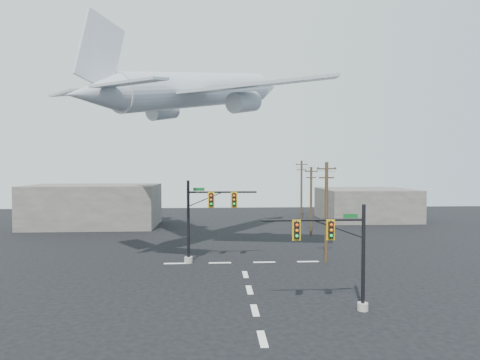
{
  "coord_description": "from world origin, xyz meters",
  "views": [
    {
      "loc": [
        -2.29,
        -23.78,
        8.72
      ],
      "look_at": [
        -0.61,
        5.0,
        7.71
      ],
      "focal_mm": 30.0,
      "sensor_mm": 36.0,
      "label": 1
    }
  ],
  "objects": [
    {
      "name": "utility_pole_c",
      "position": [
        11.78,
        41.87,
        5.04
      ],
      "size": [
        1.97,
        0.33,
        9.63
      ],
      "rotation": [
        0.0,
        0.0,
        -0.01
      ],
      "color": "#45301D",
      "rests_on": "ground"
    },
    {
      "name": "signal_mast_near",
      "position": [
        5.17,
        -0.42,
        3.46
      ],
      "size": [
        6.46,
        0.71,
        6.43
      ],
      "color": "gray",
      "rests_on": "ground"
    },
    {
      "name": "building_right",
      "position": [
        22.0,
        40.0,
        2.5
      ],
      "size": [
        14.0,
        12.0,
        5.0
      ],
      "primitive_type": "cube",
      "color": "slate",
      "rests_on": "ground"
    },
    {
      "name": "lane_markings",
      "position": [
        0.0,
        5.33,
        0.01
      ],
      "size": [
        14.0,
        21.2,
        0.01
      ],
      "color": "silver",
      "rests_on": "ground"
    },
    {
      "name": "building_left",
      "position": [
        -20.0,
        35.0,
        3.0
      ],
      "size": [
        18.0,
        10.0,
        6.0
      ],
      "primitive_type": "cube",
      "color": "slate",
      "rests_on": "ground"
    },
    {
      "name": "utility_pole_b",
      "position": [
        9.61,
        25.99,
        4.51
      ],
      "size": [
        1.72,
        0.52,
        8.62
      ],
      "rotation": [
        0.0,
        0.0,
        0.24
      ],
      "color": "#45301D",
      "rests_on": "ground"
    },
    {
      "name": "airliner",
      "position": [
        -3.82,
        17.84,
        16.48
      ],
      "size": [
        25.37,
        27.54,
        8.73
      ],
      "rotation": [
        0.0,
        -0.18,
        0.92
      ],
      "color": "#B8BDC5"
    },
    {
      "name": "utility_pole_a",
      "position": [
        7.62,
        11.78,
        4.75
      ],
      "size": [
        1.82,
        0.35,
        9.08
      ],
      "rotation": [
        0.0,
        0.0,
        0.13
      ],
      "color": "#45301D",
      "rests_on": "ground"
    },
    {
      "name": "signal_mast_far",
      "position": [
        -3.52,
        12.13,
        3.96
      ],
      "size": [
        6.53,
        0.82,
        7.43
      ],
      "color": "gray",
      "rests_on": "ground"
    },
    {
      "name": "ground",
      "position": [
        0.0,
        0.0,
        0.0
      ],
      "size": [
        120.0,
        120.0,
        0.0
      ],
      "primitive_type": "plane",
      "color": "black",
      "rests_on": "ground"
    },
    {
      "name": "power_lines",
      "position": [
        9.71,
        26.82,
        8.34
      ],
      "size": [
        5.87,
        30.09,
        0.28
      ],
      "color": "black"
    }
  ]
}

